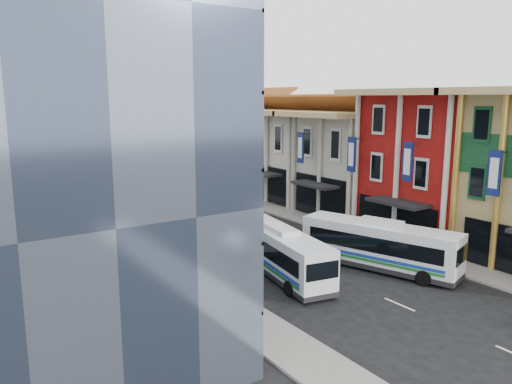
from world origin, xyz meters
TOP-DOWN VIEW (x-y plane):
  - sidewalk_right at (8.50, 22.00)m, footprint 3.00×90.00m
  - sidewalk_left at (-8.50, 22.00)m, footprint 3.00×90.00m
  - shophouse_red at (14.00, 17.00)m, footprint 8.00×10.00m
  - shophouse_cream_near at (14.00, 26.50)m, footprint 8.00×9.00m
  - shophouse_cream_mid at (14.00, 35.50)m, footprint 8.00×9.00m
  - shophouse_cream_far at (14.00, 46.00)m, footprint 8.00×12.00m
  - office_tower at (-17.00, 19.00)m, footprint 12.00×26.00m
  - office_block_far at (-16.00, 42.00)m, footprint 10.00×18.00m
  - bus_left_near at (-2.79, 15.77)m, footprint 4.25×10.85m
  - bus_left_far at (-5.50, 25.44)m, footprint 4.18×12.52m
  - bus_right at (3.62, 12.99)m, footprint 5.98×11.36m

SIDE VIEW (x-z plane):
  - sidewalk_right at x=8.50m, z-range 0.00..0.15m
  - sidewalk_left at x=-8.50m, z-range 0.00..0.15m
  - bus_left_near at x=-2.79m, z-range 0.00..3.39m
  - bus_right at x=3.62m, z-range 0.00..3.56m
  - bus_left_far at x=-5.50m, z-range 0.00..3.94m
  - shophouse_cream_near at x=14.00m, z-range 0.00..10.00m
  - shophouse_cream_mid at x=14.00m, z-range 0.00..10.00m
  - shophouse_cream_far at x=14.00m, z-range 0.00..11.00m
  - shophouse_red at x=14.00m, z-range 0.00..12.00m
  - office_block_far at x=-16.00m, z-range 0.00..14.00m
  - office_tower at x=-17.00m, z-range 0.00..30.00m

